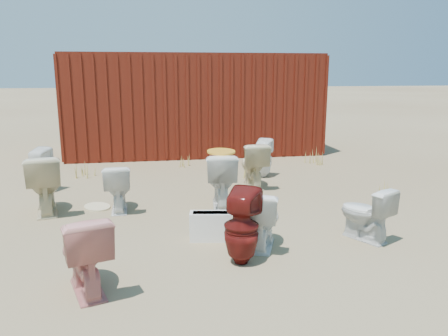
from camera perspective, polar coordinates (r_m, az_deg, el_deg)
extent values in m
plane|color=brown|center=(6.25, 0.92, -6.11)|extent=(100.00, 100.00, 0.00)
cube|color=#55140E|center=(11.10, -4.00, 8.40)|extent=(6.00, 2.40, 2.40)
imported|color=white|center=(6.53, -13.69, -2.48)|extent=(0.41, 0.69, 0.69)
imported|color=#D47F7A|center=(4.25, -17.76, -10.48)|extent=(0.63, 0.84, 0.76)
imported|color=white|center=(5.07, 5.09, -6.60)|extent=(0.60, 0.76, 0.68)
imported|color=#611310|center=(4.61, 2.30, -7.68)|extent=(0.51, 0.51, 0.81)
imported|color=silver|center=(5.54, 17.98, -5.63)|extent=(0.63, 0.75, 0.66)
imported|color=white|center=(7.91, -22.91, -0.28)|extent=(0.45, 0.46, 0.76)
imported|color=beige|center=(6.74, -22.42, -1.92)|extent=(0.64, 0.92, 0.85)
imported|color=beige|center=(7.65, 3.85, 0.44)|extent=(0.46, 0.79, 0.79)
imported|color=white|center=(6.55, -0.37, -1.49)|extent=(0.54, 0.85, 0.82)
imported|color=white|center=(8.38, 5.14, 1.29)|extent=(0.46, 0.46, 0.74)
ellipsoid|color=gold|center=(6.46, -0.37, 2.16)|extent=(0.42, 0.52, 0.02)
cube|color=white|center=(5.30, -1.75, -7.61)|extent=(0.53, 0.28, 0.35)
ellipsoid|color=beige|center=(6.79, 3.68, -4.50)|extent=(0.54, 0.60, 0.02)
ellipsoid|color=beige|center=(6.83, -16.23, -4.89)|extent=(0.55, 0.59, 0.02)
cone|color=#B49F48|center=(8.83, -17.69, -0.20)|extent=(0.36, 0.36, 0.28)
cone|color=#B49F48|center=(8.42, 2.49, -0.19)|extent=(0.32, 0.32, 0.29)
cone|color=#B49F48|center=(9.80, 11.66, 1.52)|extent=(0.36, 0.36, 0.34)
cone|color=#B49F48|center=(9.29, -5.39, 0.81)|extent=(0.30, 0.30, 0.23)
cone|color=#B49F48|center=(9.77, 3.87, 1.50)|extent=(0.34, 0.34, 0.26)
cone|color=#B49F48|center=(7.46, 20.67, -2.82)|extent=(0.28, 0.28, 0.25)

